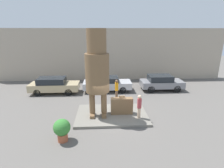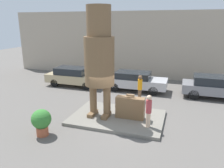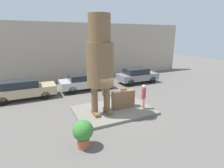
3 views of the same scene
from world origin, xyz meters
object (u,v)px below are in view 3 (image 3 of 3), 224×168
Objects in this scene: giant_suitcase at (123,99)px; parked_car_silver at (86,81)px; parked_car_tan at (23,89)px; tourist at (144,96)px; planter_pot at (83,132)px; worker_hivis at (103,84)px; parked_car_grey at (137,75)px; statue_figure at (100,58)px.

parked_car_silver is (-0.92, 5.41, 0.03)m from giant_suitcase.
parked_car_tan is 0.98× the size of parked_car_silver.
planter_pot is (-4.61, -2.07, -0.32)m from tourist.
giant_suitcase is 0.33× the size of parked_car_tan.
worker_hivis is (5.88, -1.87, 0.15)m from parked_car_tan.
giant_suitcase is at bearing 146.18° from tourist.
worker_hivis is at bearing -69.86° from parked_car_silver.
tourist is (1.08, -0.72, 0.31)m from giant_suitcase.
parked_car_silver is at bearing 110.14° from worker_hivis.
planter_pot is at bearing -72.60° from parked_car_tan.
worker_hivis reaches higher than parked_car_silver.
tourist reaches higher than parked_car_grey.
tourist reaches higher than worker_hivis.
parked_car_silver is 8.61m from planter_pot.
statue_figure reaches higher than parked_car_tan.
worker_hivis is (-4.69, -2.22, 0.14)m from parked_car_grey.
giant_suitcase reaches higher than parked_car_silver.
statue_figure is at bearing 168.19° from tourist.
worker_hivis is (0.81, -2.21, 0.18)m from parked_car_silver.
giant_suitcase is 7.10m from parked_car_grey.
parked_car_silver is at bearing 99.64° from giant_suitcase.
planter_pot is (2.47, -7.87, -0.08)m from parked_car_tan.
parked_car_grey is 2.36× the size of worker_hivis.
parked_car_silver is at bearing 3.87° from parked_car_tan.
parked_car_tan is at bearing 139.77° from giant_suitcase.
parked_car_silver is at bearing 108.06° from tourist.
statue_figure reaches higher than parked_car_silver.
worker_hivis reaches higher than parked_car_tan.
worker_hivis is at bearing 91.93° from giant_suitcase.
parked_car_tan reaches higher than giant_suitcase.
parked_car_silver is at bearing 72.38° from planter_pot.
tourist reaches higher than parked_car_silver.
giant_suitcase is 3.21m from worker_hivis.
parked_car_tan is 6.18m from worker_hivis.
parked_car_grey is at bearing 41.85° from statue_figure.
parked_car_silver is 5.50m from parked_car_grey.
parked_car_tan is 3.58× the size of planter_pot.
planter_pot is at bearing -141.57° from giant_suitcase.
statue_figure is 4.49× the size of planter_pot.
statue_figure is 1.25× the size of parked_car_tan.
parked_car_grey is at bearing 0.12° from parked_car_silver.
statue_figure is 3.73m from tourist.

